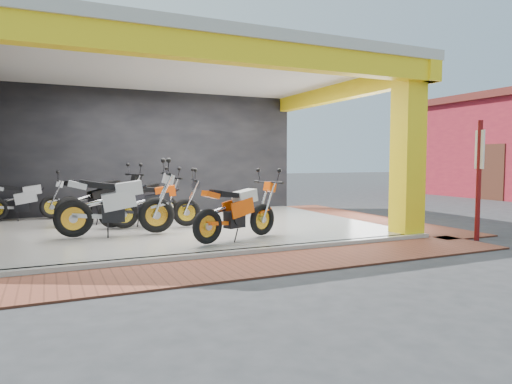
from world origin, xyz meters
The scene contains 17 objects.
ground centered at (0.00, 0.00, 0.00)m, with size 80.00×80.00×0.00m, color #2D2D30.
showroom_floor centered at (0.00, 2.00, 0.05)m, with size 8.00×6.00×0.10m, color silver.
showroom_ceiling centered at (0.00, 2.00, 3.60)m, with size 8.40×6.40×0.20m, color beige.
back_wall centered at (0.00, 5.10, 1.75)m, with size 8.20×0.20×3.50m, color black.
corner_column centered at (3.75, -0.75, 1.75)m, with size 0.50×0.50×3.50m, color yellow.
header_beam_front centered at (0.00, -1.00, 3.30)m, with size 8.40×0.30×0.40m, color yellow.
header_beam_right centered at (4.00, 2.00, 3.30)m, with size 0.30×6.40×0.40m, color yellow.
floor_kerb centered at (0.00, -1.02, 0.05)m, with size 8.00×0.20×0.10m, color silver.
paver_front centered at (0.00, -1.80, 0.01)m, with size 9.00×1.40×0.03m, color brown.
paver_right centered at (4.80, 2.00, 0.01)m, with size 1.40×7.00×0.03m, color brown.
signpost centered at (4.72, -1.64, 1.28)m, with size 0.14×0.31×2.33m.
moto_hero centered at (0.86, 0.01, 0.73)m, with size 2.05×0.76×1.25m, color #FF550A, non-canonical shape.
moto_row_a centered at (-0.93, 1.13, 0.82)m, with size 2.36×0.88×1.44m, color #AEB1B6, non-canonical shape.
moto_row_b centered at (-0.36, 2.63, 0.73)m, with size 2.06×0.76×1.26m, color black, non-canonical shape.
moto_row_c centered at (-0.13, 1.79, 0.72)m, with size 2.04×0.75×1.24m, color black, non-canonical shape.
moto_row_d centered at (-1.12, 3.37, 0.77)m, with size 2.20×0.81×1.34m, color black, non-canonical shape.
moto_row_e centered at (-2.80, 4.50, 0.68)m, with size 1.90×0.70×1.16m, color #A3A6AB, non-canonical shape.
Camera 1 is at (-2.87, -7.86, 1.57)m, focal length 32.00 mm.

